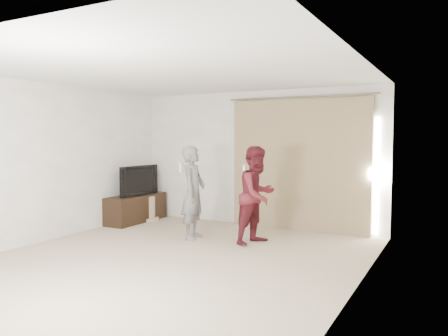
{
  "coord_description": "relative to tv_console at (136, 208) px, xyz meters",
  "views": [
    {
      "loc": [
        3.47,
        -4.98,
        1.71
      ],
      "look_at": [
        0.15,
        1.2,
        1.22
      ],
      "focal_mm": 35.0,
      "sensor_mm": 36.0,
      "label": 1
    }
  ],
  "objects": [
    {
      "name": "floor",
      "position": [
        2.27,
        -1.9,
        -0.27
      ],
      "size": [
        5.5,
        5.5,
        0.0
      ],
      "primitive_type": "plane",
      "color": "#C3AF92",
      "rests_on": "ground"
    },
    {
      "name": "person_man",
      "position": [
        1.83,
        -0.7,
        0.51
      ],
      "size": [
        0.48,
        0.64,
        1.56
      ],
      "color": "slate",
      "rests_on": "ground"
    },
    {
      "name": "person_woman",
      "position": [
        2.91,
        -0.5,
        0.51
      ],
      "size": [
        0.78,
        0.9,
        1.57
      ],
      "color": "#581820",
      "rests_on": "ground"
    },
    {
      "name": "wall_left",
      "position": [
        -0.23,
        -1.9,
        1.03
      ],
      "size": [
        0.04,
        5.5,
        2.6
      ],
      "color": "white",
      "rests_on": "ground"
    },
    {
      "name": "scratching_post",
      "position": [
        0.2,
        0.2,
        -0.07
      ],
      "size": [
        0.38,
        0.38,
        0.51
      ],
      "color": "tan",
      "rests_on": "ground"
    },
    {
      "name": "tv",
      "position": [
        0.0,
        0.0,
        0.57
      ],
      "size": [
        0.21,
        1.05,
        0.6
      ],
      "primitive_type": "imported",
      "rotation": [
        0.0,
        0.0,
        1.5
      ],
      "color": "black",
      "rests_on": "tv_console"
    },
    {
      "name": "ceiling",
      "position": [
        2.27,
        -1.9,
        2.33
      ],
      "size": [
        5.0,
        5.5,
        0.01
      ],
      "primitive_type": "cube",
      "color": "white",
      "rests_on": "wall_back"
    },
    {
      "name": "tv_console",
      "position": [
        0.0,
        0.0,
        0.0
      ],
      "size": [
        0.49,
        1.42,
        0.55
      ],
      "primitive_type": "cube",
      "color": "black",
      "rests_on": "ground"
    },
    {
      "name": "wall_back",
      "position": [
        2.27,
        0.85,
        1.03
      ],
      "size": [
        5.0,
        0.04,
        2.6
      ],
      "primitive_type": "cube",
      "color": "white",
      "rests_on": "ground"
    },
    {
      "name": "curtain",
      "position": [
        3.18,
        0.78,
        0.93
      ],
      "size": [
        2.8,
        0.11,
        2.46
      ],
      "color": "tan",
      "rests_on": "ground"
    }
  ]
}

